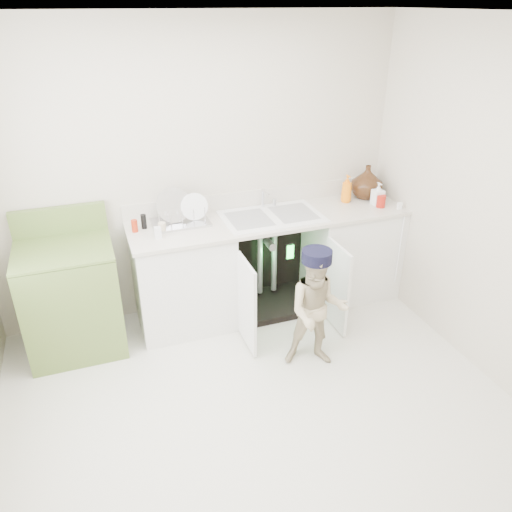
{
  "coord_description": "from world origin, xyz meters",
  "views": [
    {
      "loc": [
        -0.91,
        -2.48,
        2.56
      ],
      "look_at": [
        0.23,
        0.7,
        0.82
      ],
      "focal_mm": 35.0,
      "sensor_mm": 36.0,
      "label": 1
    }
  ],
  "objects": [
    {
      "name": "ground",
      "position": [
        0.0,
        0.0,
        0.0
      ],
      "size": [
        3.5,
        3.5,
        0.0
      ],
      "primitive_type": "plane",
      "color": "beige",
      "rests_on": "ground"
    },
    {
      "name": "room_shell",
      "position": [
        0.0,
        0.0,
        1.25
      ],
      "size": [
        6.0,
        5.5,
        1.26
      ],
      "color": "beige",
      "rests_on": "ground"
    },
    {
      "name": "counter_run",
      "position": [
        0.58,
        1.21,
        0.47
      ],
      "size": [
        2.44,
        1.02,
        1.21
      ],
      "color": "white",
      "rests_on": "ground"
    },
    {
      "name": "avocado_stove",
      "position": [
        -1.15,
        1.18,
        0.46
      ],
      "size": [
        0.72,
        0.65,
        1.12
      ],
      "color": "#5B7533",
      "rests_on": "ground"
    },
    {
      "name": "repair_worker",
      "position": [
        0.58,
        0.32,
        0.49
      ],
      "size": [
        0.56,
        0.79,
        0.97
      ],
      "rotation": [
        0.0,
        0.0,
        -0.34
      ],
      "color": "tan",
      "rests_on": "ground"
    }
  ]
}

